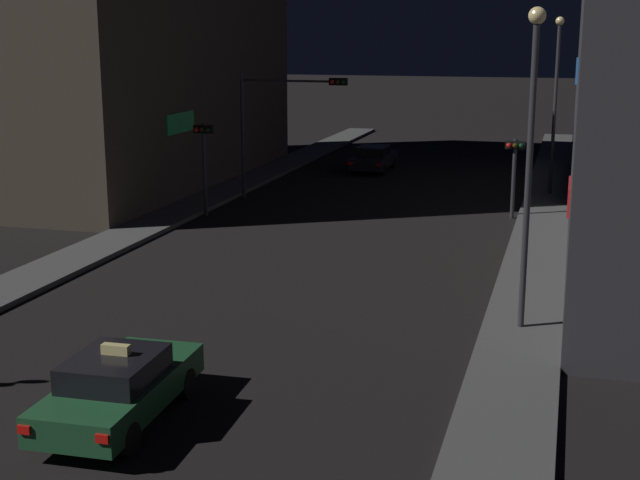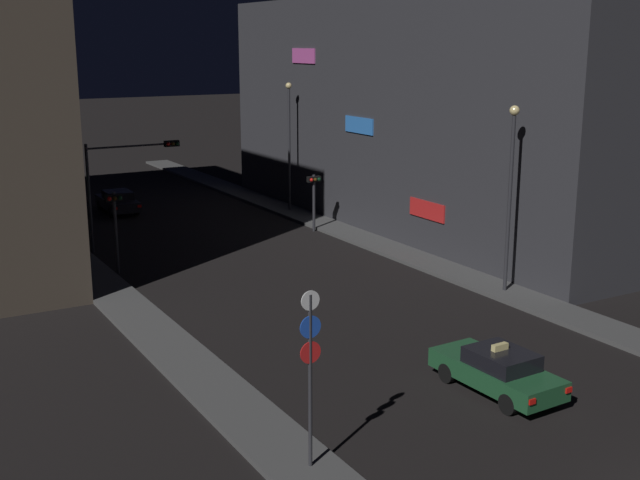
% 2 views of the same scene
% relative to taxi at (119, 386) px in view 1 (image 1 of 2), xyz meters
% --- Properties ---
extents(sidewalk_left, '(2.01, 63.26, 0.17)m').
position_rel_taxi_xyz_m(sidewalk_left, '(-7.55, 21.73, -0.65)').
color(sidewalk_left, '#4C4C4C').
rests_on(sidewalk_left, ground_plane).
extents(sidewalk_right, '(2.01, 63.26, 0.17)m').
position_rel_taxi_xyz_m(sidewalk_right, '(7.33, 21.73, -0.65)').
color(sidewalk_right, '#4C4C4C').
rests_on(sidewalk_right, ground_plane).
extents(taxi, '(1.95, 4.51, 1.62)m').
position_rel_taxi_xyz_m(taxi, '(0.00, 0.00, 0.00)').
color(taxi, '#1E512D').
rests_on(taxi, ground_plane).
extents(far_car, '(1.86, 4.47, 1.42)m').
position_rel_taxi_xyz_m(far_car, '(-2.18, 33.10, -0.00)').
color(far_car, black).
rests_on(far_car, ground_plane).
extents(traffic_light_overhead, '(5.01, 0.42, 5.64)m').
position_rel_taxi_xyz_m(traffic_light_overhead, '(-4.42, 23.69, 3.36)').
color(traffic_light_overhead, '#2D2D33').
rests_on(traffic_light_overhead, ground_plane).
extents(traffic_light_left_kerb, '(0.80, 0.42, 3.88)m').
position_rel_taxi_xyz_m(traffic_light_left_kerb, '(-6.30, 19.18, 2.04)').
color(traffic_light_left_kerb, '#2D2D33').
rests_on(traffic_light_left_kerb, ground_plane).
extents(traffic_light_right_kerb, '(0.80, 0.42, 3.29)m').
position_rel_taxi_xyz_m(traffic_light_right_kerb, '(6.07, 22.19, 1.65)').
color(traffic_light_right_kerb, '#2D2D33').
rests_on(traffic_light_right_kerb, ground_plane).
extents(street_lamp_near_block, '(0.42, 0.42, 7.93)m').
position_rel_taxi_xyz_m(street_lamp_near_block, '(7.29, 7.61, 4.30)').
color(street_lamp_near_block, '#2D2D33').
rests_on(street_lamp_near_block, sidewalk_right).
extents(street_lamp_far_block, '(0.39, 0.39, 8.02)m').
position_rel_taxi_xyz_m(street_lamp_far_block, '(7.43, 27.75, 4.16)').
color(street_lamp_far_block, '#2D2D33').
rests_on(street_lamp_far_block, sidewalk_right).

